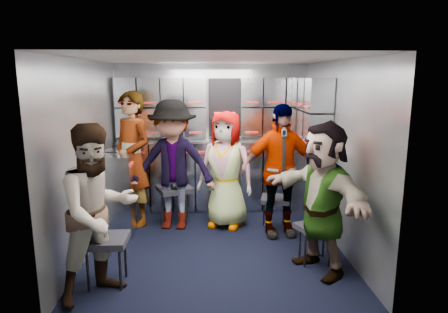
{
  "coord_description": "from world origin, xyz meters",
  "views": [
    {
      "loc": [
        -0.12,
        -4.36,
        1.92
      ],
      "look_at": [
        0.12,
        0.35,
        0.97
      ],
      "focal_mm": 32.0,
      "sensor_mm": 36.0,
      "label": 1
    }
  ],
  "objects_px": {
    "attendant_arc_d": "(279,171)",
    "jump_seat_center": "(225,195)",
    "jump_seat_mid_left": "(175,191)",
    "attendant_arc_c": "(226,170)",
    "attendant_arc_b": "(173,165)",
    "jump_seat_near_left": "(106,243)",
    "jump_seat_near_right": "(315,229)",
    "attendant_arc_a": "(98,212)",
    "jump_seat_mid_right": "(276,201)",
    "attendant_standing": "(132,159)",
    "attendant_arc_e": "(322,198)"
  },
  "relations": [
    {
      "from": "attendant_arc_d",
      "to": "jump_seat_center",
      "type": "bearing_deg",
      "value": 135.6
    },
    {
      "from": "jump_seat_mid_left",
      "to": "attendant_arc_c",
      "type": "xyz_separation_m",
      "value": [
        0.67,
        -0.15,
        0.31
      ]
    },
    {
      "from": "attendant_arc_b",
      "to": "jump_seat_near_left",
      "type": "bearing_deg",
      "value": -102.83
    },
    {
      "from": "jump_seat_near_right",
      "to": "attendant_arc_a",
      "type": "xyz_separation_m",
      "value": [
        -2.06,
        -0.53,
        0.41
      ]
    },
    {
      "from": "jump_seat_mid_right",
      "to": "attendant_arc_d",
      "type": "xyz_separation_m",
      "value": [
        -0.0,
        -0.18,
        0.44
      ]
    },
    {
      "from": "attendant_standing",
      "to": "attendant_arc_b",
      "type": "height_order",
      "value": "attendant_standing"
    },
    {
      "from": "jump_seat_center",
      "to": "attendant_arc_a",
      "type": "relative_size",
      "value": 0.27
    },
    {
      "from": "jump_seat_mid_right",
      "to": "jump_seat_near_right",
      "type": "bearing_deg",
      "value": -75.58
    },
    {
      "from": "attendant_arc_d",
      "to": "attendant_arc_e",
      "type": "relative_size",
      "value": 1.06
    },
    {
      "from": "attendant_arc_d",
      "to": "attendant_arc_b",
      "type": "bearing_deg",
      "value": 161.85
    },
    {
      "from": "jump_seat_mid_left",
      "to": "jump_seat_center",
      "type": "distance_m",
      "value": 0.68
    },
    {
      "from": "jump_seat_near_left",
      "to": "attendant_arc_e",
      "type": "height_order",
      "value": "attendant_arc_e"
    },
    {
      "from": "jump_seat_near_right",
      "to": "attendant_arc_d",
      "type": "xyz_separation_m",
      "value": [
        -0.25,
        0.78,
        0.44
      ]
    },
    {
      "from": "jump_seat_center",
      "to": "attendant_arc_e",
      "type": "height_order",
      "value": "attendant_arc_e"
    },
    {
      "from": "attendant_standing",
      "to": "attendant_arc_e",
      "type": "distance_m",
      "value": 2.51
    },
    {
      "from": "jump_seat_mid_right",
      "to": "attendant_arc_e",
      "type": "bearing_deg",
      "value": -77.79
    },
    {
      "from": "jump_seat_near_left",
      "to": "attendant_arc_a",
      "type": "bearing_deg",
      "value": -90.0
    },
    {
      "from": "attendant_arc_d",
      "to": "jump_seat_mid_right",
      "type": "bearing_deg",
      "value": 84.37
    },
    {
      "from": "attendant_arc_d",
      "to": "attendant_arc_c",
      "type": "bearing_deg",
      "value": 147.17
    },
    {
      "from": "attendant_standing",
      "to": "jump_seat_near_left",
      "type": "bearing_deg",
      "value": -47.69
    },
    {
      "from": "jump_seat_center",
      "to": "jump_seat_near_right",
      "type": "bearing_deg",
      "value": -55.77
    },
    {
      "from": "jump_seat_near_right",
      "to": "attendant_arc_c",
      "type": "bearing_deg",
      "value": 128.38
    },
    {
      "from": "attendant_arc_a",
      "to": "attendant_arc_c",
      "type": "xyz_separation_m",
      "value": [
        1.19,
        1.62,
        -0.02
      ]
    },
    {
      "from": "jump_seat_center",
      "to": "jump_seat_near_right",
      "type": "relative_size",
      "value": 0.92
    },
    {
      "from": "attendant_standing",
      "to": "attendant_arc_c",
      "type": "distance_m",
      "value": 1.22
    },
    {
      "from": "jump_seat_near_left",
      "to": "attendant_arc_d",
      "type": "distance_m",
      "value": 2.17
    },
    {
      "from": "jump_seat_mid_left",
      "to": "attendant_arc_e",
      "type": "relative_size",
      "value": 0.35
    },
    {
      "from": "jump_seat_near_right",
      "to": "attendant_standing",
      "type": "height_order",
      "value": "attendant_standing"
    },
    {
      "from": "attendant_arc_e",
      "to": "attendant_arc_a",
      "type": "bearing_deg",
      "value": -105.23
    },
    {
      "from": "jump_seat_mid_right",
      "to": "jump_seat_mid_left",
      "type": "bearing_deg",
      "value": 167.48
    },
    {
      "from": "attendant_arc_c",
      "to": "attendant_arc_d",
      "type": "relative_size",
      "value": 0.93
    },
    {
      "from": "jump_seat_mid_left",
      "to": "attendant_arc_d",
      "type": "relative_size",
      "value": 0.33
    },
    {
      "from": "jump_seat_near_right",
      "to": "attendant_arc_b",
      "type": "bearing_deg",
      "value": 145.36
    },
    {
      "from": "attendant_arc_c",
      "to": "attendant_arc_e",
      "type": "relative_size",
      "value": 0.99
    },
    {
      "from": "jump_seat_near_left",
      "to": "jump_seat_mid_left",
      "type": "distance_m",
      "value": 1.68
    },
    {
      "from": "jump_seat_mid_left",
      "to": "jump_seat_center",
      "type": "bearing_deg",
      "value": 2.77
    },
    {
      "from": "attendant_arc_c",
      "to": "jump_seat_near_left",
      "type": "bearing_deg",
      "value": -107.02
    },
    {
      "from": "jump_seat_mid_left",
      "to": "attendant_arc_a",
      "type": "height_order",
      "value": "attendant_arc_a"
    },
    {
      "from": "attendant_arc_b",
      "to": "jump_seat_mid_left",
      "type": "bearing_deg",
      "value": 97.39
    },
    {
      "from": "jump_seat_near_right",
      "to": "attendant_arc_a",
      "type": "distance_m",
      "value": 2.17
    },
    {
      "from": "jump_seat_mid_left",
      "to": "attendant_arc_b",
      "type": "relative_size",
      "value": 0.32
    },
    {
      "from": "jump_seat_mid_right",
      "to": "attendant_arc_d",
      "type": "distance_m",
      "value": 0.47
    },
    {
      "from": "attendant_standing",
      "to": "jump_seat_near_right",
      "type": "bearing_deg",
      "value": 11.08
    },
    {
      "from": "attendant_arc_c",
      "to": "attendant_arc_d",
      "type": "distance_m",
      "value": 0.7
    },
    {
      "from": "jump_seat_near_left",
      "to": "attendant_arc_c",
      "type": "xyz_separation_m",
      "value": [
        1.19,
        1.44,
        0.34
      ]
    },
    {
      "from": "attendant_arc_a",
      "to": "attendant_arc_d",
      "type": "relative_size",
      "value": 0.96
    },
    {
      "from": "jump_seat_near_right",
      "to": "attendant_arc_c",
      "type": "relative_size",
      "value": 0.3
    },
    {
      "from": "attendant_arc_e",
      "to": "attendant_arc_d",
      "type": "bearing_deg",
      "value": 169.59
    },
    {
      "from": "jump_seat_near_right",
      "to": "attendant_arc_a",
      "type": "bearing_deg",
      "value": -165.62
    },
    {
      "from": "jump_seat_near_right",
      "to": "attendant_arc_c",
      "type": "height_order",
      "value": "attendant_arc_c"
    }
  ]
}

